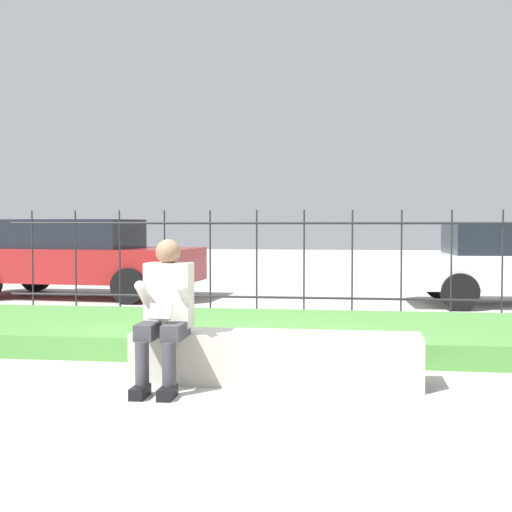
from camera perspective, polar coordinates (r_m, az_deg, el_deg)
name	(u,v)px	position (r m, az deg, el deg)	size (l,w,h in m)	color
ground_plane	(232,382)	(6.22, -1.97, -10.02)	(60.00, 60.00, 0.00)	#B2AFA8
stone_bench	(275,361)	(6.13, 1.57, -8.39)	(2.45, 0.49, 0.43)	#B7B2A3
person_seated_reader	(166,308)	(5.94, -7.24, -4.12)	(0.42, 0.73, 1.23)	black
grass_berm	(261,333)	(8.10, 0.43, -6.18)	(10.06, 2.52, 0.24)	#4C893D
iron_fence	(280,262)	(10.06, 1.95, -0.48)	(8.06, 0.03, 1.55)	#232326
car_parked_left	(76,256)	(13.47, -14.24, -0.02)	(4.52, 2.20, 1.43)	maroon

